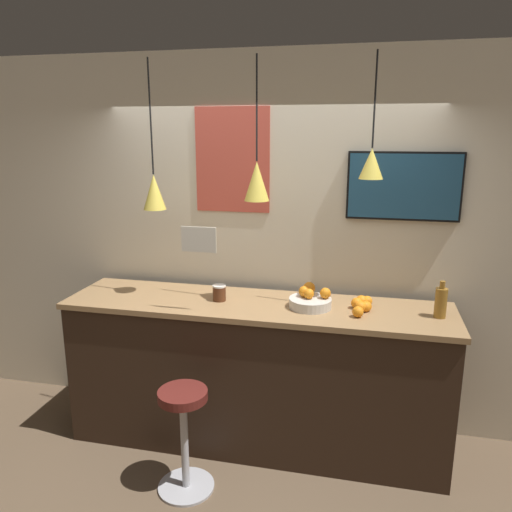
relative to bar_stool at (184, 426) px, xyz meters
name	(u,v)px	position (x,y,z in m)	size (l,w,h in m)	color
ground_plane	(232,502)	(0.34, -0.07, -0.46)	(14.00, 14.00, 0.00)	brown
back_wall	(269,244)	(0.34, 1.07, 0.99)	(8.00, 0.06, 2.90)	beige
service_counter	(256,374)	(0.34, 0.62, 0.09)	(2.79, 0.67, 1.11)	black
bar_stool	(184,426)	(0.00, 0.00, 0.00)	(0.37, 0.37, 0.71)	#B7B7BC
fruit_bowl	(311,300)	(0.73, 0.63, 0.70)	(0.30, 0.30, 0.15)	beige
orange_pile	(362,305)	(1.08, 0.64, 0.69)	(0.15, 0.31, 0.08)	orange
juice_bottle	(441,302)	(1.59, 0.62, 0.76)	(0.08, 0.08, 0.25)	olive
spread_jar	(219,293)	(0.06, 0.62, 0.71)	(0.10, 0.10, 0.12)	#562D19
pendant_lamp_left	(154,191)	(-0.42, 0.65, 1.43)	(0.16, 0.16, 1.04)	black
pendant_lamp_middle	(257,180)	(0.34, 0.65, 1.53)	(0.17, 0.17, 0.95)	black
pendant_lamp_right	(371,163)	(1.09, 0.65, 1.65)	(0.16, 0.16, 0.79)	black
mounted_tv	(404,186)	(1.33, 1.02, 1.47)	(0.80, 0.04, 0.49)	black
hanging_menu_board	(199,240)	(0.01, 0.37, 1.16)	(0.24, 0.01, 0.17)	silver
wall_poster	(232,160)	(0.06, 1.03, 1.64)	(0.58, 0.01, 0.79)	#C64C3D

